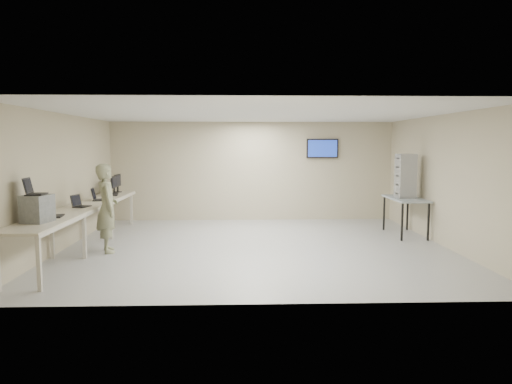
{
  "coord_description": "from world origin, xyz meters",
  "views": [
    {
      "loc": [
        -0.32,
        -9.51,
        2.17
      ],
      "look_at": [
        0.0,
        0.2,
        1.15
      ],
      "focal_mm": 32.0,
      "sensor_mm": 36.0,
      "label": 1
    }
  ],
  "objects_px": {
    "equipment_box": "(37,209)",
    "soldier": "(107,208)",
    "side_table": "(405,201)",
    "workbench": "(84,209)"
  },
  "relations": [
    {
      "from": "side_table",
      "to": "equipment_box",
      "type": "bearing_deg",
      "value": -156.39
    },
    {
      "from": "workbench",
      "to": "side_table",
      "type": "xyz_separation_m",
      "value": [
        7.19,
        1.14,
        0.0
      ]
    },
    {
      "from": "soldier",
      "to": "side_table",
      "type": "xyz_separation_m",
      "value": [
        6.61,
        1.5,
        -0.06
      ]
    },
    {
      "from": "soldier",
      "to": "side_table",
      "type": "height_order",
      "value": "soldier"
    },
    {
      "from": "equipment_box",
      "to": "soldier",
      "type": "relative_size",
      "value": 0.25
    },
    {
      "from": "workbench",
      "to": "equipment_box",
      "type": "bearing_deg",
      "value": -91.77
    },
    {
      "from": "equipment_box",
      "to": "side_table",
      "type": "bearing_deg",
      "value": 35.3
    },
    {
      "from": "equipment_box",
      "to": "side_table",
      "type": "relative_size",
      "value": 0.3
    },
    {
      "from": "soldier",
      "to": "equipment_box",
      "type": "bearing_deg",
      "value": 136.89
    },
    {
      "from": "workbench",
      "to": "soldier",
      "type": "bearing_deg",
      "value": -31.63
    }
  ]
}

